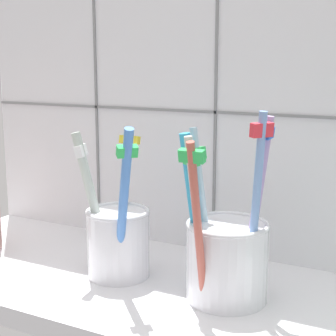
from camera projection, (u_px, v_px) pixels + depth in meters
The scene contains 4 objects.
counter_slab at pixel (170, 295), 52.38cm from camera, with size 64.00×22.00×2.00cm, color silver.
tile_wall_back at pixel (220, 73), 58.56cm from camera, with size 64.00×2.20×45.00cm.
toothbrush_cup_left at pixel (116, 238), 53.68cm from camera, with size 9.56×10.22×16.28cm.
toothbrush_cup_right at pixel (224, 254), 48.17cm from camera, with size 8.76×10.01×17.79cm.
Camera 1 is at (22.56, -43.35, 23.70)cm, focal length 56.52 mm.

